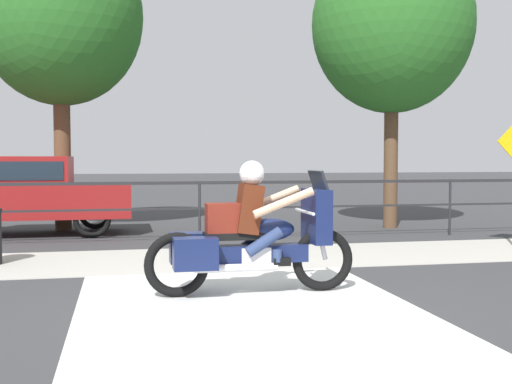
{
  "coord_description": "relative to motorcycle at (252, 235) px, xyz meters",
  "views": [
    {
      "loc": [
        -1.42,
        -6.39,
        1.55
      ],
      "look_at": [
        0.32,
        1.86,
        1.11
      ],
      "focal_mm": 45.0,
      "sensor_mm": 36.0,
      "label": 1
    }
  ],
  "objects": [
    {
      "name": "parked_car",
      "position": [
        -3.35,
        6.53,
        0.24
      ],
      "size": [
        3.98,
        1.74,
        1.6
      ],
      "rotation": [
        0.0,
        0.0,
        0.06
      ],
      "color": "maroon",
      "rests_on": "ground"
    },
    {
      "name": "crosswalk_band",
      "position": [
        -0.18,
        -0.94,
        -0.67
      ],
      "size": [
        3.5,
        6.0,
        0.01
      ],
      "primitive_type": "cube",
      "color": "silver",
      "rests_on": "ground"
    },
    {
      "name": "tree_behind_sign",
      "position": [
        4.45,
        6.28,
        3.82
      ],
      "size": [
        3.55,
        3.55,
        6.47
      ],
      "color": "brown",
      "rests_on": "ground"
    },
    {
      "name": "motorcycle",
      "position": [
        0.0,
        0.0,
        0.0
      ],
      "size": [
        2.44,
        0.76,
        1.53
      ],
      "rotation": [
        0.0,
        0.0,
        0.03
      ],
      "color": "black",
      "rests_on": "ground"
    },
    {
      "name": "fence_railing",
      "position": [
        -0.03,
        4.74,
        0.22
      ],
      "size": [
        36.0,
        0.05,
        1.13
      ],
      "color": "#232326",
      "rests_on": "ground"
    },
    {
      "name": "ground_plane",
      "position": [
        -0.03,
        -0.74,
        -0.68
      ],
      "size": [
        120.0,
        120.0,
        0.0
      ],
      "primitive_type": "plane",
      "color": "#38383A"
    },
    {
      "name": "sidewalk_band",
      "position": [
        -0.03,
        2.66,
        -0.67
      ],
      "size": [
        44.0,
        2.4,
        0.01
      ],
      "primitive_type": "cube",
      "color": "#B7B2A8",
      "rests_on": "ground"
    },
    {
      "name": "tree_behind_car",
      "position": [
        -2.7,
        7.31,
        3.92
      ],
      "size": [
        3.5,
        3.5,
        6.55
      ],
      "color": "brown",
      "rests_on": "ground"
    }
  ]
}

